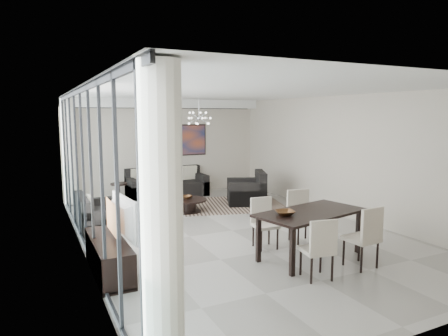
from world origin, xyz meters
TOP-DOWN VIEW (x-y plane):
  - room_shell at (0.46, 0.00)m, footprint 6.00×9.00m
  - window_wall at (-2.86, 0.00)m, footprint 0.37×8.95m
  - soffit at (0.00, 4.30)m, footprint 5.98×0.40m
  - painting at (0.50, 4.47)m, footprint 1.68×0.04m
  - chandelier at (0.30, 2.50)m, footprint 0.66×0.66m
  - rug at (1.10, 2.19)m, footprint 3.19×2.73m
  - coffee_table at (-0.25, 1.94)m, footprint 0.94×0.94m
  - bowl_coffee at (-0.25, 2.01)m, footprint 0.30×0.30m
  - sofa_main at (-0.11, 4.07)m, footprint 2.35×0.96m
  - loveseat at (-2.54, 1.42)m, footprint 0.83×1.48m
  - armchair at (1.59, 2.14)m, footprint 1.34×1.37m
  - side_table at (-1.66, 3.43)m, footprint 0.45×0.45m
  - tv_console at (-2.76, -1.19)m, footprint 0.48×1.70m
  - television at (-2.60, -1.20)m, footprint 0.25×1.15m
  - dining_table at (0.48, -1.99)m, footprint 2.09×1.35m
  - dining_chair_sw at (-0.02, -2.85)m, footprint 0.50×0.50m
  - dining_chair_se at (0.93, -2.81)m, footprint 0.50×0.50m
  - dining_chair_nw at (0.05, -1.17)m, footprint 0.46×0.46m
  - dining_chair_ne at (0.87, -1.18)m, footprint 0.52×0.52m
  - bowl_dining at (-0.06, -2.01)m, footprint 0.37×0.37m

SIDE VIEW (x-z plane):
  - rug at x=1.10m, z-range 0.00..0.01m
  - coffee_table at x=-0.25m, z-range 0.02..0.35m
  - loveseat at x=-2.54m, z-range -0.12..0.62m
  - tv_console at x=-2.76m, z-range 0.00..0.53m
  - sofa_main at x=-0.11m, z-range -0.14..0.72m
  - armchair at x=1.59m, z-range -0.14..0.75m
  - bowl_coffee at x=-0.25m, z-range 0.33..0.41m
  - side_table at x=-1.66m, z-range 0.11..0.72m
  - dining_chair_nw at x=0.05m, z-range 0.07..0.98m
  - dining_chair_sw at x=-0.02m, z-range 0.07..1.01m
  - dining_chair_ne at x=0.87m, z-range 0.07..1.07m
  - dining_chair_se at x=0.93m, z-range 0.08..1.09m
  - dining_table at x=0.48m, z-range 0.32..1.12m
  - bowl_dining at x=-0.06m, z-range 0.81..0.88m
  - television at x=-2.60m, z-range 0.53..1.19m
  - room_shell at x=0.46m, z-range 0.00..2.90m
  - window_wall at x=-2.86m, z-range 0.02..2.92m
  - painting at x=0.50m, z-range 1.16..2.14m
  - chandelier at x=0.30m, z-range 2.00..2.71m
  - soffit at x=0.00m, z-range 2.64..2.90m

